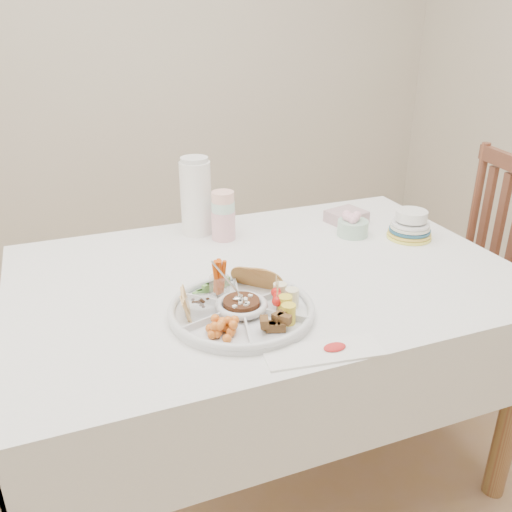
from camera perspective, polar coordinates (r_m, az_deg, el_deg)
name	(u,v)px	position (r m, az deg, el deg)	size (l,w,h in m)	color
floor	(264,458)	(2.12, 0.86, -20.46)	(4.00, 4.00, 0.00)	tan
wall_back	(135,38)	(3.44, -12.58, 21.51)	(4.00, 0.02, 2.70)	beige
dining_table	(265,373)	(1.87, 0.93, -12.20)	(1.52, 1.02, 0.76)	white
chair	(450,280)	(2.31, 19.78, -2.36)	(0.42, 0.42, 1.01)	brown
party_tray	(241,308)	(1.43, -1.54, -5.46)	(0.38, 0.38, 0.04)	silver
bean_dip	(241,305)	(1.43, -1.54, -5.20)	(0.10, 0.10, 0.04)	#5A2E1F
tortillas	(259,280)	(1.53, 0.35, -2.50)	(0.11, 0.11, 0.06)	#A7632F
carrot_cucumber	(213,276)	(1.50, -4.55, -2.14)	(0.11, 0.11, 0.10)	#CE490A
pita_raisins	(191,304)	(1.41, -6.81, -5.06)	(0.12, 0.12, 0.07)	tan
cherries	(221,328)	(1.32, -3.75, -7.56)	(0.10, 0.10, 0.04)	#FA983E
granola_chunks	(273,324)	(1.34, 1.85, -7.13)	(0.09, 0.09, 0.04)	#442F19
banana_tomato	(290,292)	(1.43, 3.62, -3.80)	(0.12, 0.12, 0.10)	#D9CD87
cup_stack	(223,208)	(1.88, -3.49, 5.10)	(0.08, 0.08, 0.23)	#AFD0A9
thermos	(196,195)	(1.93, -6.35, 6.37)	(0.11, 0.11, 0.28)	white
flower_bowl	(353,224)	(1.96, 10.18, 3.30)	(0.11, 0.11, 0.08)	silver
napkin_stack	(346,217)	(2.09, 9.49, 4.11)	(0.13, 0.11, 0.04)	#BD9A9F
plate_stack	(410,225)	(1.98, 15.94, 3.20)	(0.16, 0.16, 0.10)	#F7B23D
placemat	(323,352)	(1.30, 7.10, -9.99)	(0.28, 0.09, 0.01)	white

